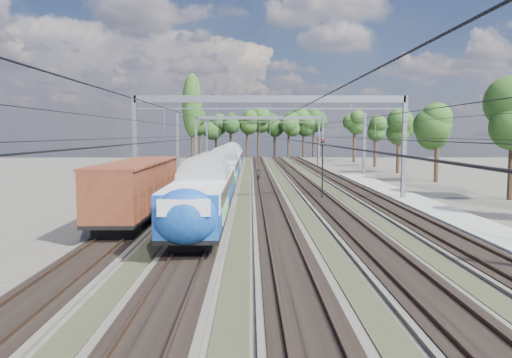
{
  "coord_description": "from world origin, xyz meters",
  "views": [
    {
      "loc": [
        -1.67,
        -12.63,
        5.74
      ],
      "look_at": [
        -1.31,
        19.99,
        2.8
      ],
      "focal_mm": 35.0,
      "sensor_mm": 36.0,
      "label": 1
    }
  ],
  "objects_px": {
    "worker": "(259,175)",
    "signal_near": "(323,161)",
    "emu_train": "(224,164)",
    "freight_boxcar": "(138,187)",
    "signal_far": "(318,148)"
  },
  "relations": [
    {
      "from": "worker",
      "to": "signal_near",
      "type": "bearing_deg",
      "value": -152.03
    },
    {
      "from": "emu_train",
      "to": "signal_near",
      "type": "relative_size",
      "value": 11.88
    },
    {
      "from": "freight_boxcar",
      "to": "signal_far",
      "type": "xyz_separation_m",
      "value": [
        19.37,
        56.68,
        1.01
      ]
    },
    {
      "from": "freight_boxcar",
      "to": "worker",
      "type": "bearing_deg",
      "value": 73.31
    },
    {
      "from": "freight_boxcar",
      "to": "signal_near",
      "type": "distance_m",
      "value": 17.45
    },
    {
      "from": "emu_train",
      "to": "worker",
      "type": "xyz_separation_m",
      "value": [
        3.85,
        7.92,
        -1.81
      ]
    },
    {
      "from": "emu_train",
      "to": "freight_boxcar",
      "type": "relative_size",
      "value": 4.28
    },
    {
      "from": "freight_boxcar",
      "to": "signal_far",
      "type": "distance_m",
      "value": 59.91
    },
    {
      "from": "emu_train",
      "to": "signal_far",
      "type": "height_order",
      "value": "signal_far"
    },
    {
      "from": "signal_near",
      "to": "signal_far",
      "type": "distance_m",
      "value": 46.17
    },
    {
      "from": "freight_boxcar",
      "to": "worker",
      "type": "xyz_separation_m",
      "value": [
        8.35,
        27.85,
        -1.56
      ]
    },
    {
      "from": "freight_boxcar",
      "to": "signal_near",
      "type": "xyz_separation_m",
      "value": [
        13.6,
        10.87,
        1.05
      ]
    },
    {
      "from": "emu_train",
      "to": "worker",
      "type": "height_order",
      "value": "emu_train"
    },
    {
      "from": "signal_near",
      "to": "emu_train",
      "type": "bearing_deg",
      "value": 143.65
    },
    {
      "from": "signal_near",
      "to": "signal_far",
      "type": "height_order",
      "value": "signal_near"
    }
  ]
}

